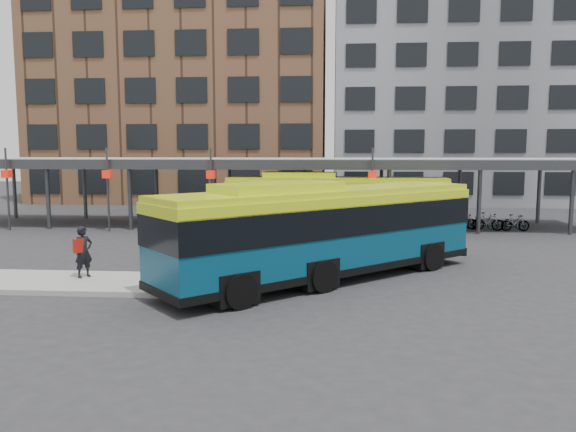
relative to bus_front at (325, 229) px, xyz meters
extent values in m
plane|color=#28282B|center=(-3.56, 1.52, -1.87)|extent=(120.00, 120.00, 0.00)
cube|color=gray|center=(-9.06, -1.48, -1.78)|extent=(14.00, 3.00, 0.18)
cube|color=#999B9E|center=(-3.56, 14.52, 2.13)|extent=(40.00, 6.00, 0.35)
cube|color=#383A3D|center=(-3.56, 11.52, 1.98)|extent=(40.00, 0.15, 0.55)
cylinder|color=#383A3D|center=(-21.56, 17.02, 0.03)|extent=(0.24, 0.24, 3.80)
cylinder|color=#383A3D|center=(-16.56, 12.02, 0.03)|extent=(0.24, 0.24, 3.80)
cylinder|color=#383A3D|center=(-16.56, 17.02, 0.03)|extent=(0.24, 0.24, 3.80)
cylinder|color=#383A3D|center=(-11.56, 12.02, 0.03)|extent=(0.24, 0.24, 3.80)
cylinder|color=#383A3D|center=(-11.56, 17.02, 0.03)|extent=(0.24, 0.24, 3.80)
cylinder|color=#383A3D|center=(-6.56, 12.02, 0.03)|extent=(0.24, 0.24, 3.80)
cylinder|color=#383A3D|center=(-6.56, 17.02, 0.03)|extent=(0.24, 0.24, 3.80)
cylinder|color=#383A3D|center=(-1.56, 12.02, 0.03)|extent=(0.24, 0.24, 3.80)
cylinder|color=#383A3D|center=(-1.56, 17.02, 0.03)|extent=(0.24, 0.24, 3.80)
cylinder|color=#383A3D|center=(3.44, 12.02, 0.03)|extent=(0.24, 0.24, 3.80)
cylinder|color=#383A3D|center=(3.44, 17.02, 0.03)|extent=(0.24, 0.24, 3.80)
cylinder|color=#383A3D|center=(8.44, 12.02, 0.03)|extent=(0.24, 0.24, 3.80)
cylinder|color=#383A3D|center=(8.44, 17.02, 0.03)|extent=(0.24, 0.24, 3.80)
cylinder|color=#383A3D|center=(13.44, 12.02, 0.03)|extent=(0.24, 0.24, 3.80)
cylinder|color=#383A3D|center=(13.44, 17.02, 0.03)|extent=(0.24, 0.24, 3.80)
cylinder|color=#383A3D|center=(-18.56, 11.22, 0.53)|extent=(0.12, 0.12, 4.80)
cube|color=red|center=(-18.56, 11.22, 1.43)|extent=(0.45, 0.45, 0.45)
cylinder|color=#383A3D|center=(-12.56, 11.22, 0.53)|extent=(0.12, 0.12, 4.80)
cube|color=red|center=(-12.56, 11.22, 1.43)|extent=(0.45, 0.45, 0.45)
cylinder|color=#383A3D|center=(-6.56, 11.22, 0.53)|extent=(0.12, 0.12, 4.80)
cube|color=red|center=(-6.56, 11.22, 1.43)|extent=(0.45, 0.45, 0.45)
cylinder|color=#383A3D|center=(2.44, 11.22, 0.53)|extent=(0.12, 0.12, 4.80)
cube|color=red|center=(2.44, 11.22, 1.43)|extent=(0.45, 0.45, 0.45)
cube|color=brown|center=(-13.56, 33.52, 9.13)|extent=(26.00, 14.00, 22.00)
cube|color=slate|center=(12.44, 33.52, 8.13)|extent=(24.00, 14.00, 20.00)
cube|color=navy|center=(0.04, 0.03, -0.14)|extent=(11.42, 10.66, 2.70)
cube|color=black|center=(0.04, 0.03, 0.40)|extent=(11.50, 10.74, 1.02)
cube|color=#B8CC14|center=(0.04, 0.03, 1.31)|extent=(11.35, 10.58, 0.22)
cube|color=#B8CC14|center=(-1.56, -1.41, 1.53)|extent=(4.50, 4.33, 0.38)
cube|color=black|center=(0.04, 0.03, -1.36)|extent=(11.51, 10.75, 0.26)
cylinder|color=black|center=(4.12, 1.94, -1.33)|extent=(1.02, 0.96, 1.08)
cylinder|color=black|center=(2.36, 3.90, -1.33)|extent=(1.02, 0.96, 1.08)
cylinder|color=black|center=(-0.04, -1.81, -1.33)|extent=(1.02, 0.96, 1.08)
cylinder|color=black|center=(-1.80, 0.15, -1.33)|extent=(1.02, 0.96, 1.08)
cylinder|color=black|center=(-2.45, -3.97, -1.33)|extent=(1.02, 0.96, 1.08)
cylinder|color=black|center=(-4.21, -2.02, -1.33)|extent=(1.02, 0.96, 1.08)
cube|color=navy|center=(0.47, 12.11, -0.22)|extent=(12.47, 3.27, 2.57)
cube|color=black|center=(0.47, 12.11, 0.29)|extent=(12.52, 3.34, 0.98)
cube|color=#B8CC14|center=(0.47, 12.11, 1.17)|extent=(12.46, 3.17, 0.21)
cube|color=#B8CC14|center=(-1.59, 12.23, 1.37)|extent=(4.21, 2.08, 0.36)
cube|color=black|center=(0.47, 12.11, -1.38)|extent=(12.53, 3.34, 0.25)
cylinder|color=black|center=(4.50, 10.62, -1.35)|extent=(1.04, 0.37, 1.03)
cylinder|color=black|center=(4.65, 13.13, -1.35)|extent=(1.04, 0.37, 1.03)
cylinder|color=black|center=(-0.84, 10.93, -1.35)|extent=(1.04, 0.37, 1.03)
cylinder|color=black|center=(-0.69, 13.44, -1.35)|extent=(1.04, 0.37, 1.03)
cylinder|color=black|center=(-3.92, 11.11, -1.35)|extent=(1.04, 0.37, 1.03)
cylinder|color=black|center=(-3.77, 13.61, -1.35)|extent=(1.04, 0.37, 1.03)
imported|color=black|center=(-8.49, -1.02, -0.77)|extent=(0.74, 0.80, 1.83)
cube|color=maroon|center=(-8.60, -1.17, -0.53)|extent=(0.36, 0.39, 0.49)
imported|color=slate|center=(7.47, 13.77, -1.42)|extent=(1.79, 0.87, 0.90)
imported|color=slate|center=(8.04, 13.67, -1.40)|extent=(1.58, 0.54, 0.94)
imported|color=slate|center=(9.09, 13.78, -1.38)|extent=(1.95, 1.07, 0.97)
imported|color=slate|center=(9.33, 13.36, -1.34)|extent=(1.81, 0.98, 1.05)
imported|color=slate|center=(10.75, 13.69, -1.43)|extent=(1.69, 0.62, 0.88)
imported|color=slate|center=(10.82, 13.17, -1.38)|extent=(1.63, 0.49, 0.97)
camera|label=1|loc=(0.23, -19.90, 2.79)|focal=35.00mm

